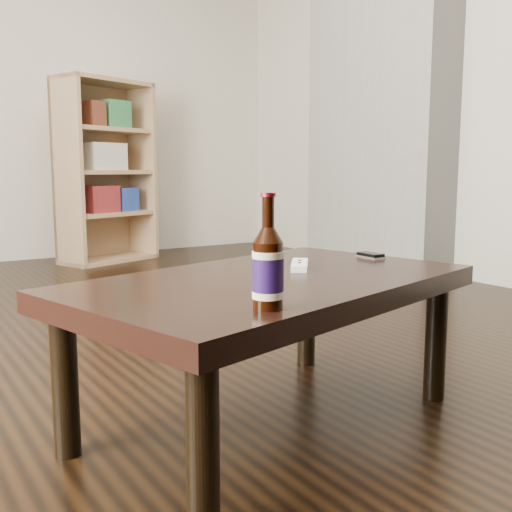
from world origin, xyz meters
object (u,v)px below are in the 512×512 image
remote (300,265)px  beer_bottle (268,269)px  phone (371,255)px  coffee_table (271,297)px  bookshelf (103,168)px

remote → beer_bottle: bearing=-95.5°
phone → remote: (-0.33, -0.04, 0.00)m
coffee_table → beer_bottle: bearing=-125.4°
beer_bottle → phone: beer_bottle is taller
coffee_table → phone: size_ratio=13.56×
beer_bottle → remote: beer_bottle is taller
beer_bottle → coffee_table: bearing=54.6°
coffee_table → beer_bottle: 0.41m
coffee_table → phone: 0.50m
bookshelf → remote: bookshelf is taller
phone → remote: 0.33m
phone → bookshelf: bearing=87.6°
beer_bottle → remote: 0.55m
coffee_table → remote: bearing=26.0°
coffee_table → beer_bottle: (-0.22, -0.31, 0.14)m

